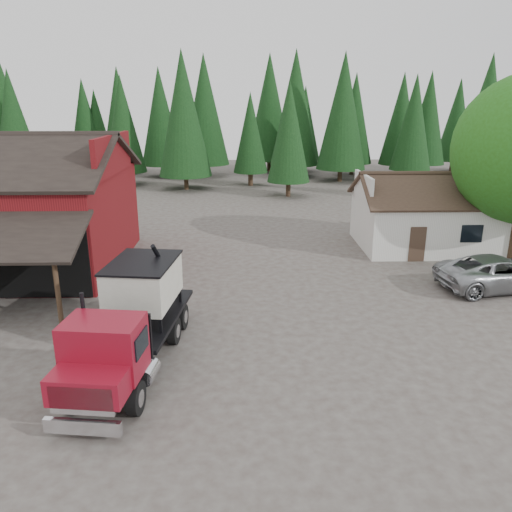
{
  "coord_description": "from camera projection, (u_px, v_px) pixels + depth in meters",
  "views": [
    {
      "loc": [
        1.83,
        -16.54,
        8.73
      ],
      "look_at": [
        2.37,
        5.49,
        1.8
      ],
      "focal_mm": 35.0,
      "sensor_mm": 36.0,
      "label": 1
    }
  ],
  "objects": [
    {
      "name": "near_pine_c",
      "position": [
        485.0,
        123.0,
        41.59
      ],
      "size": [
        4.84,
        4.84,
        12.4
      ],
      "color": "#382619",
      "rests_on": "ground"
    },
    {
      "name": "equip_box",
      "position": [
        144.0,
        325.0,
        19.49
      ],
      "size": [
        1.19,
        1.3,
        0.6
      ],
      "primitive_type": "cube",
      "rotation": [
        0.0,
        0.0,
        0.58
      ],
      "color": "maroon",
      "rests_on": "ground"
    },
    {
      "name": "conifer_backdrop",
      "position": [
        228.0,
        178.0,
        58.4
      ],
      "size": [
        76.0,
        16.0,
        16.0
      ],
      "primitive_type": null,
      "color": "black",
      "rests_on": "ground"
    },
    {
      "name": "near_pine_b",
      "position": [
        289.0,
        132.0,
        45.33
      ],
      "size": [
        3.96,
        3.96,
        10.4
      ],
      "color": "#382619",
      "rests_on": "ground"
    },
    {
      "name": "ground",
      "position": [
        195.0,
        348.0,
        18.35
      ],
      "size": [
        120.0,
        120.0,
        0.0
      ],
      "primitive_type": "plane",
      "color": "#443A35",
      "rests_on": "ground"
    },
    {
      "name": "red_barn",
      "position": [
        5.0,
        217.0,
        26.73
      ],
      "size": [
        12.8,
        13.63,
        7.18
      ],
      "color": "maroon",
      "rests_on": "ground"
    },
    {
      "name": "feed_truck",
      "position": [
        132.0,
        317.0,
        16.71
      ],
      "size": [
        3.19,
        8.57,
        3.78
      ],
      "rotation": [
        0.0,
        0.0,
        -0.12
      ],
      "color": "black",
      "rests_on": "ground"
    },
    {
      "name": "near_pine_d",
      "position": [
        183.0,
        114.0,
        48.46
      ],
      "size": [
        5.28,
        5.28,
        13.4
      ],
      "color": "#382619",
      "rests_on": "ground"
    },
    {
      "name": "farmhouse",
      "position": [
        426.0,
        220.0,
        30.55
      ],
      "size": [
        8.6,
        6.42,
        4.65
      ],
      "color": "silver",
      "rests_on": "ground"
    },
    {
      "name": "silver_car",
      "position": [
        499.0,
        273.0,
        23.84
      ],
      "size": [
        6.22,
        3.6,
        1.63
      ],
      "primitive_type": "imported",
      "rotation": [
        0.0,
        0.0,
        1.73
      ],
      "color": "#9EA1A5",
      "rests_on": "ground"
    }
  ]
}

